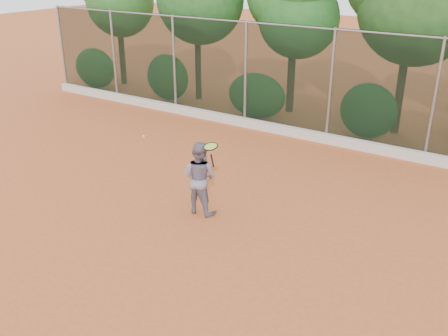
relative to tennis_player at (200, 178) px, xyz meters
The scene contains 6 objects.
ground 1.48m from the tennis_player, 56.84° to the right, with size 80.00×80.00×0.00m, color #B9582B.
concrete_curb 5.89m from the tennis_player, 83.50° to the left, with size 24.00×0.20×0.30m, color beige.
tennis_player is the anchor object (origin of this frame).
chainlink_fence 6.11m from the tennis_player, 83.70° to the left, with size 24.09×0.09×3.50m.
tennis_racket 0.95m from the tennis_player, 19.57° to the right, with size 0.35×0.35×0.57m.
tennis_ball_in_flight 2.21m from the tennis_player, 165.30° to the left, with size 0.07×0.07×0.07m.
Camera 1 is at (5.31, -7.27, 5.52)m, focal length 40.00 mm.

